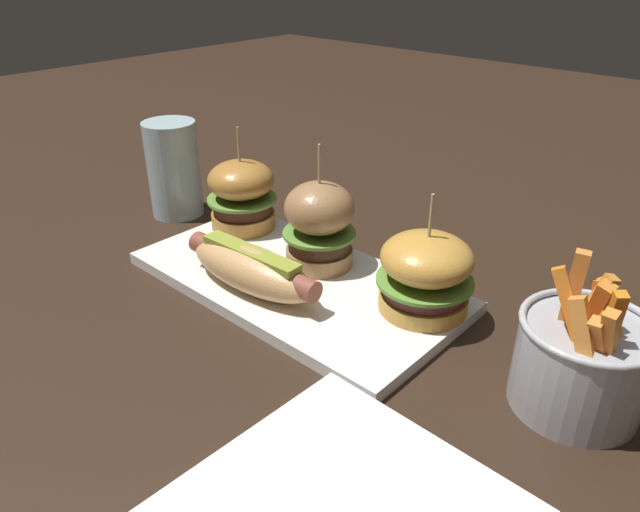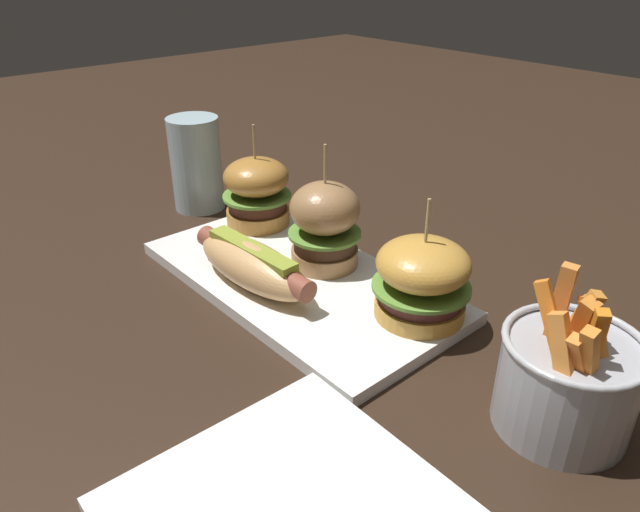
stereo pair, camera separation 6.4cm
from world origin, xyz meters
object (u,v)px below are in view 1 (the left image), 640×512
at_px(platter_main, 296,281).
at_px(slider_left, 242,194).
at_px(hot_dog, 252,268).
at_px(water_glass, 174,169).
at_px(slider_center, 317,223).
at_px(slider_right, 425,273).
at_px(fries_bucket, 582,361).

height_order(platter_main, slider_left, slider_left).
bearing_deg(platter_main, slider_left, 161.32).
xyz_separation_m(hot_dog, water_glass, (-0.26, 0.09, 0.03)).
bearing_deg(slider_center, slider_right, 0.21).
bearing_deg(fries_bucket, platter_main, -176.51).
height_order(hot_dog, fries_bucket, fries_bucket).
height_order(platter_main, hot_dog, hot_dog).
bearing_deg(slider_left, fries_bucket, -3.73).
bearing_deg(platter_main, fries_bucket, 3.49).
height_order(platter_main, water_glass, water_glass).
distance_m(slider_left, slider_right, 0.29).
bearing_deg(slider_left, slider_right, -1.50).
relative_size(hot_dog, slider_left, 1.34).
xyz_separation_m(hot_dog, slider_center, (0.01, 0.09, 0.03)).
height_order(slider_center, water_glass, slider_center).
relative_size(hot_dog, slider_center, 1.24).
bearing_deg(slider_center, slider_left, 176.69).
xyz_separation_m(hot_dog, slider_left, (-0.13, 0.10, 0.02)).
distance_m(platter_main, hot_dog, 0.06).
distance_m(platter_main, slider_center, 0.07).
bearing_deg(slider_center, platter_main, -84.85).
bearing_deg(hot_dog, water_glass, 161.60).
height_order(platter_main, fries_bucket, fries_bucket).
height_order(platter_main, slider_right, slider_right).
relative_size(slider_left, water_glass, 1.01).
bearing_deg(slider_left, platter_main, -18.68).
height_order(slider_left, slider_center, slider_center).
relative_size(platter_main, slider_left, 2.80).
bearing_deg(fries_bucket, water_glass, 178.43).
distance_m(slider_left, water_glass, 0.13).
distance_m(platter_main, water_glass, 0.28).
xyz_separation_m(slider_left, slider_right, (0.29, -0.01, -0.00)).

